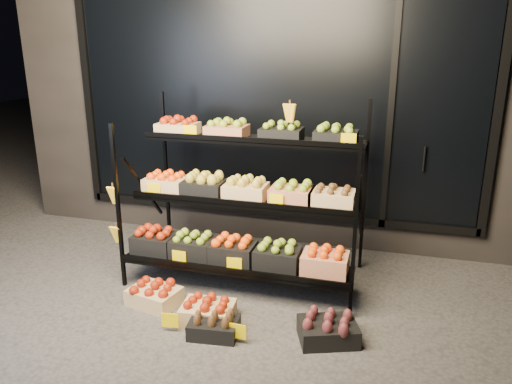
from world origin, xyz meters
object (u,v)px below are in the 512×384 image
(display_rack, at_px, (242,200))
(floor_crate_midleft, at_px, (214,324))
(floor_crate_midright, at_px, (208,310))
(floor_crate_left, at_px, (154,294))

(display_rack, distance_m, floor_crate_midleft, 1.18)
(display_rack, relative_size, floor_crate_midright, 4.96)
(floor_crate_left, distance_m, floor_crate_midright, 0.55)
(display_rack, height_order, floor_crate_left, display_rack)
(display_rack, bearing_deg, floor_crate_midleft, -86.27)
(floor_crate_midright, bearing_deg, display_rack, 80.58)
(floor_crate_left, relative_size, floor_crate_midleft, 1.18)
(display_rack, distance_m, floor_crate_midright, 1.04)
(floor_crate_left, bearing_deg, floor_crate_midleft, -12.14)
(display_rack, relative_size, floor_crate_left, 4.67)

